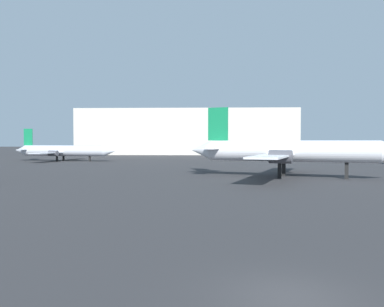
% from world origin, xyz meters
% --- Properties ---
extents(ground_plane, '(600.00, 600.00, 0.00)m').
position_xyz_m(ground_plane, '(0.00, 0.00, 0.00)').
color(ground_plane, '#2D2D30').
extents(airplane_distant, '(27.25, 27.67, 9.48)m').
position_xyz_m(airplane_distant, '(7.95, 40.98, 3.45)').
color(airplane_distant, white).
rests_on(airplane_distant, ground_plane).
extents(airplane_far_right, '(26.08, 20.77, 7.70)m').
position_xyz_m(airplane_far_right, '(-36.78, 80.99, 2.45)').
color(airplane_far_right, silver).
rests_on(airplane_far_right, ground_plane).
extents(terminal_building, '(75.40, 24.69, 15.70)m').
position_xyz_m(terminal_building, '(-10.00, 132.74, 7.85)').
color(terminal_building, beige).
rests_on(terminal_building, ground_plane).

